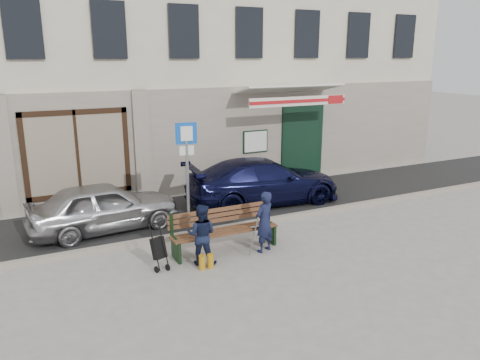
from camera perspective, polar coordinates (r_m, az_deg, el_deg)
ground at (r=10.41m, az=3.15°, el=-8.56°), size 80.00×80.00×0.00m
asphalt_lane at (r=13.02m, az=-3.50°, el=-3.62°), size 60.00×3.20×0.01m
curb at (r=11.62m, az=-0.46°, el=-5.64°), size 60.00×0.18×0.12m
building at (r=17.43m, az=-10.86°, el=17.45°), size 20.00×8.27×10.00m
car_silver at (r=11.79m, az=-16.22°, el=-3.14°), size 3.68×1.74×1.22m
car_navy at (r=13.44m, az=2.87°, el=-0.13°), size 4.62×2.16×1.30m
parking_sign at (r=10.91m, az=-6.48°, el=2.38°), size 0.49×0.10×2.67m
bench at (r=10.22m, az=-2.12°, el=-6.23°), size 2.40×1.17×0.98m
man at (r=10.12m, az=2.98°, el=-5.12°), size 0.58×0.48×1.36m
woman at (r=9.57m, az=-4.73°, el=-6.64°), size 0.78×0.74×1.27m
stroller at (r=9.56m, az=-9.88°, el=-8.30°), size 0.33×0.43×0.93m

